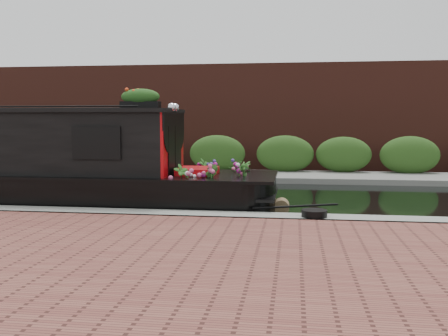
# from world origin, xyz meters

# --- Properties ---
(ground) EXTENTS (80.00, 80.00, 0.00)m
(ground) POSITION_xyz_m (0.00, 0.00, 0.00)
(ground) COLOR black
(ground) RESTS_ON ground
(near_bank_coping) EXTENTS (40.00, 0.60, 0.50)m
(near_bank_coping) POSITION_xyz_m (0.00, -3.30, 0.00)
(near_bank_coping) COLOR gray
(near_bank_coping) RESTS_ON ground
(near_bank_pavers) EXTENTS (40.00, 7.00, 0.50)m
(near_bank_pavers) POSITION_xyz_m (0.00, -7.00, 0.00)
(near_bank_pavers) COLOR brown
(near_bank_pavers) RESTS_ON ground
(far_bank_path) EXTENTS (40.00, 2.40, 0.34)m
(far_bank_path) POSITION_xyz_m (0.00, 4.20, 0.00)
(far_bank_path) COLOR slate
(far_bank_path) RESTS_ON ground
(far_hedge) EXTENTS (40.00, 1.10, 2.80)m
(far_hedge) POSITION_xyz_m (0.00, 5.10, 0.00)
(far_hedge) COLOR #294D19
(far_hedge) RESTS_ON ground
(far_brick_wall) EXTENTS (40.00, 1.00, 8.00)m
(far_brick_wall) POSITION_xyz_m (0.00, 7.20, 0.00)
(far_brick_wall) COLOR #50231B
(far_brick_wall) RESTS_ON ground
(rope_fender) EXTENTS (0.32, 0.39, 0.32)m
(rope_fender) POSITION_xyz_m (2.43, -1.88, 0.16)
(rope_fender) COLOR brown
(rope_fender) RESTS_ON ground
(coiled_mooring_rope) EXTENTS (0.44, 0.44, 0.12)m
(coiled_mooring_rope) POSITION_xyz_m (3.03, -3.32, 0.31)
(coiled_mooring_rope) COLOR black
(coiled_mooring_rope) RESTS_ON near_bank_coping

